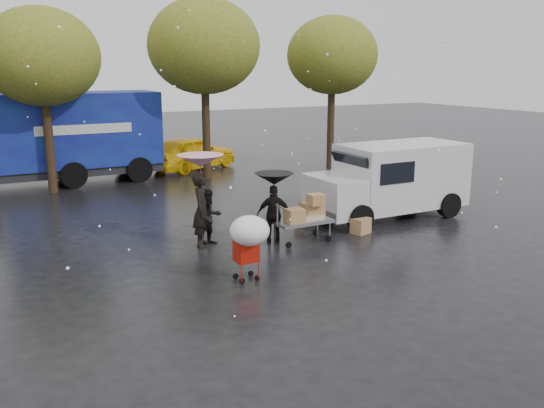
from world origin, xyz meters
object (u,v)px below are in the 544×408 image
white_van (391,179)px  blue_truck (57,139)px  yellow_taxi (191,153)px  person_black (274,214)px  shopping_cart (249,234)px  person_pink (202,210)px  vendor_cart (306,214)px

white_van → blue_truck: (-8.21, 9.99, 0.60)m
blue_truck → yellow_taxi: blue_truck is taller
blue_truck → white_van: bearing=-50.6°
white_van → person_black: bearing=-169.8°
shopping_cart → blue_truck: blue_truck is taller
person_black → yellow_taxi: person_black is taller
person_pink → shopping_cart: person_pink is taller
person_pink → vendor_cart: 2.69m
person_black → shopping_cart: 2.88m
person_black → vendor_cart: 0.84m
shopping_cart → white_van: size_ratio=0.30×
vendor_cart → white_van: (3.64, 1.05, 0.43)m
person_pink → shopping_cart: (-0.05, -2.87, 0.12)m
shopping_cart → white_van: white_van is taller
blue_truck → person_pink: bearing=-78.7°
person_pink → blue_truck: (-2.03, 10.16, 0.81)m
white_van → blue_truck: blue_truck is taller
blue_truck → yellow_taxi: 5.74m
person_pink → blue_truck: bearing=45.0°
person_black → white_van: (4.44, 0.80, 0.40)m
shopping_cart → yellow_taxi: yellow_taxi is taller
vendor_cart → shopping_cart: shopping_cart is taller
vendor_cart → white_van: bearing=16.0°
vendor_cart → white_van: size_ratio=0.31×
vendor_cart → white_van: white_van is taller
person_black → blue_truck: bearing=-46.5°
shopping_cart → blue_truck: 13.20m
white_van → person_pink: bearing=-178.4°
person_black → white_van: 4.53m
person_black → yellow_taxi: 11.52m
person_pink → person_black: 1.85m
blue_truck → person_black: bearing=-70.8°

